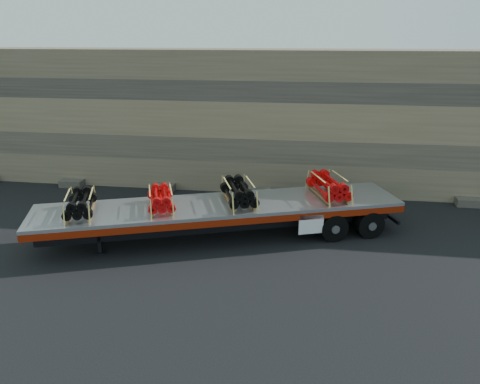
# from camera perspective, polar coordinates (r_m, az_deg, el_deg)

# --- Properties ---
(ground) EXTENTS (120.00, 120.00, 0.00)m
(ground) POSITION_cam_1_polar(r_m,az_deg,el_deg) (19.55, -5.07, -4.61)
(ground) COLOR black
(ground) RESTS_ON ground
(rock_wall) EXTENTS (44.00, 3.00, 7.00)m
(rock_wall) POSITION_cam_1_polar(r_m,az_deg,el_deg) (24.68, -1.81, 8.89)
(rock_wall) COLOR #7A6B54
(rock_wall) RESTS_ON ground
(trailer) EXTENTS (14.35, 7.46, 1.43)m
(trailer) POSITION_cam_1_polar(r_m,az_deg,el_deg) (18.55, -2.41, -3.48)
(trailer) COLOR #B6B9BE
(trailer) RESTS_ON ground
(bundle_front) EXTENTS (1.67, 2.28, 0.73)m
(bundle_front) POSITION_cam_1_polar(r_m,az_deg,el_deg) (18.15, -18.89, -1.40)
(bundle_front) COLOR black
(bundle_front) RESTS_ON trailer
(bundle_midfront) EXTENTS (1.57, 2.15, 0.69)m
(bundle_midfront) POSITION_cam_1_polar(r_m,az_deg,el_deg) (17.99, -9.63, -0.87)
(bundle_midfront) COLOR red
(bundle_midfront) RESTS_ON trailer
(bundle_midrear) EXTENTS (1.82, 2.49, 0.79)m
(bundle_midrear) POSITION_cam_1_polar(r_m,az_deg,el_deg) (18.29, -0.15, -0.09)
(bundle_midrear) COLOR black
(bundle_midrear) RESTS_ON trailer
(bundle_rear) EXTENTS (1.85, 2.53, 0.81)m
(bundle_rear) POSITION_cam_1_polar(r_m,az_deg,el_deg) (19.33, 10.73, 0.65)
(bundle_rear) COLOR red
(bundle_rear) RESTS_ON trailer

